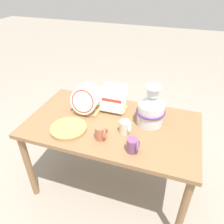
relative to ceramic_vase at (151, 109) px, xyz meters
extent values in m
plane|color=gray|center=(-0.29, -0.10, -0.88)|extent=(14.00, 14.00, 0.00)
cube|color=olive|center=(-0.29, -0.10, -0.16)|extent=(1.41, 0.80, 0.03)
cylinder|color=olive|center=(-0.94, -0.45, -0.53)|extent=(0.06, 0.06, 0.71)
cylinder|color=olive|center=(0.36, -0.45, -0.53)|extent=(0.06, 0.06, 0.71)
cylinder|color=olive|center=(-0.94, 0.24, -0.53)|extent=(0.06, 0.06, 0.71)
cylinder|color=olive|center=(0.36, 0.24, -0.53)|extent=(0.06, 0.06, 0.71)
cylinder|color=silver|center=(0.00, 0.00, -0.05)|extent=(0.21, 0.21, 0.18)
cone|color=silver|center=(0.00, 0.00, 0.08)|extent=(0.21, 0.21, 0.07)
cylinder|color=silver|center=(0.00, 0.00, 0.15)|extent=(0.09, 0.09, 0.07)
torus|color=silver|center=(0.00, 0.00, 0.19)|extent=(0.13, 0.13, 0.02)
torus|color=#60337A|center=(0.00, 0.00, -0.03)|extent=(0.23, 0.23, 0.02)
cube|color=tan|center=(-0.56, -0.02, -0.13)|extent=(0.23, 0.14, 0.02)
cylinder|color=tan|center=(-0.64, 0.04, -0.08)|extent=(0.01, 0.01, 0.08)
cylinder|color=tan|center=(-0.48, 0.04, -0.08)|extent=(0.01, 0.01, 0.08)
cylinder|color=white|center=(-0.56, -0.07, 0.00)|extent=(0.23, 0.07, 0.23)
torus|color=#B23323|center=(-0.56, -0.08, 0.00)|extent=(0.20, 0.06, 0.20)
cylinder|color=white|center=(-0.56, -0.04, 0.00)|extent=(0.23, 0.07, 0.23)
cylinder|color=white|center=(-0.56, 0.00, 0.00)|extent=(0.23, 0.07, 0.23)
cylinder|color=white|center=(-0.56, 0.04, 0.00)|extent=(0.23, 0.07, 0.23)
cube|color=tan|center=(-0.34, 0.09, -0.13)|extent=(0.23, 0.14, 0.02)
cylinder|color=tan|center=(-0.42, 0.15, -0.08)|extent=(0.01, 0.01, 0.08)
cylinder|color=tan|center=(-0.26, 0.15, -0.08)|extent=(0.01, 0.01, 0.08)
cube|color=white|center=(-0.34, 0.04, -0.01)|extent=(0.21, 0.06, 0.20)
cube|color=white|center=(-0.34, 0.09, -0.01)|extent=(0.21, 0.06, 0.20)
cube|color=white|center=(-0.34, 0.15, -0.01)|extent=(0.21, 0.06, 0.20)
cube|color=#B23323|center=(-0.34, 0.03, -0.01)|extent=(0.18, 0.01, 0.03)
cylinder|color=tan|center=(-0.59, -0.30, -0.13)|extent=(0.29, 0.29, 0.01)
cylinder|color=tan|center=(-0.59, -0.30, -0.12)|extent=(0.29, 0.29, 0.01)
cylinder|color=tan|center=(-0.59, -0.30, -0.12)|extent=(0.29, 0.29, 0.01)
cylinder|color=silver|center=(-0.16, -0.19, -0.09)|extent=(0.08, 0.08, 0.10)
torus|color=silver|center=(-0.12, -0.19, -0.08)|extent=(0.01, 0.08, 0.08)
cylinder|color=#7A4770|center=(-0.06, -0.37, -0.09)|extent=(0.08, 0.08, 0.10)
torus|color=#7A4770|center=(-0.02, -0.37, -0.08)|extent=(0.01, 0.08, 0.08)
cylinder|color=#B76647|center=(-0.31, -0.31, -0.09)|extent=(0.08, 0.08, 0.10)
torus|color=#B76647|center=(-0.27, -0.31, -0.08)|extent=(0.01, 0.08, 0.08)
camera|label=1|loc=(0.17, -1.47, 0.94)|focal=35.00mm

